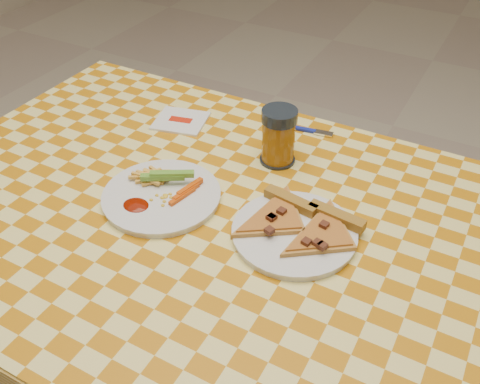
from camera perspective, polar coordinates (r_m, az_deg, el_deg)
name	(u,v)px	position (r m, az deg, el deg)	size (l,w,h in m)	color
table	(208,239)	(1.10, -3.42, -5.05)	(1.28, 0.88, 0.76)	white
plate_left	(162,197)	(1.09, -8.35, -0.53)	(0.23, 0.23, 0.01)	silver
plate_right	(294,234)	(1.00, 5.79, -4.45)	(0.23, 0.23, 0.01)	silver
fries_veggies	(162,185)	(1.09, -8.37, 0.70)	(0.16, 0.15, 0.04)	#EBB84A
pizza_slices	(300,223)	(1.00, 6.44, -3.35)	(0.26, 0.23, 0.02)	#C6843D
drink_glass	(279,137)	(1.16, 4.13, 5.90)	(0.08, 0.08, 0.13)	black
napkin	(181,121)	(1.33, -6.34, 7.56)	(0.14, 0.14, 0.01)	silver
fork	(305,129)	(1.30, 6.95, 6.64)	(0.14, 0.03, 0.01)	navy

